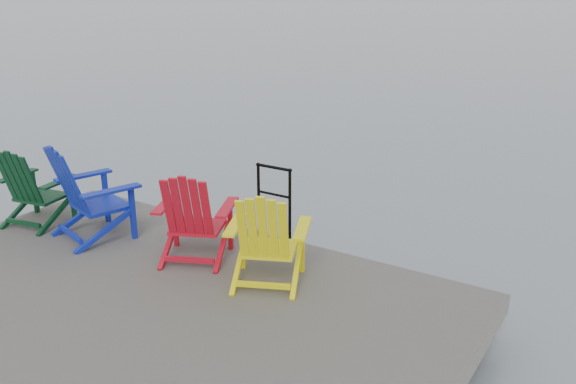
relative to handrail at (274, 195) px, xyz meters
The scene contains 7 objects.
ground 2.67m from the handrail, 95.83° to the right, with size 400.00×400.00×0.00m, color slate.
dock 2.56m from the handrail, 95.83° to the right, with size 6.00×5.00×1.40m.
handrail is the anchor object (origin of this frame).
chair_green 3.05m from the handrail, 155.87° to the right, with size 0.89×0.84×1.00m.
chair_blue 2.20m from the handrail, 148.09° to the right, with size 1.08×1.03×1.15m.
chair_red 1.06m from the handrail, 112.10° to the right, with size 1.01×0.97×1.03m.
chair_yellow 1.19m from the handrail, 60.04° to the right, with size 0.99×0.95×1.01m.
Camera 1 is at (3.99, -3.17, 3.39)m, focal length 38.00 mm.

